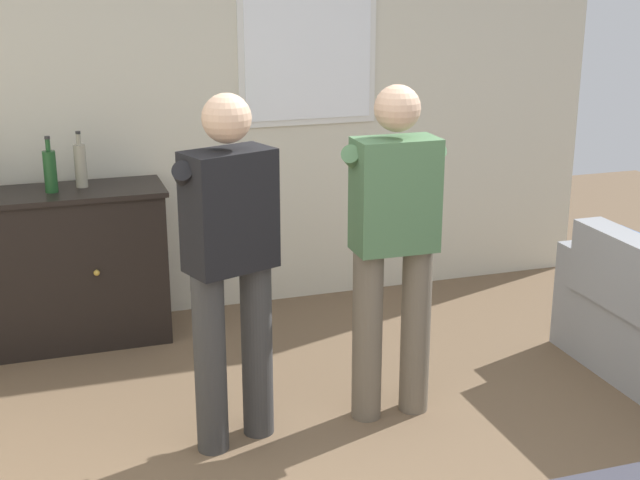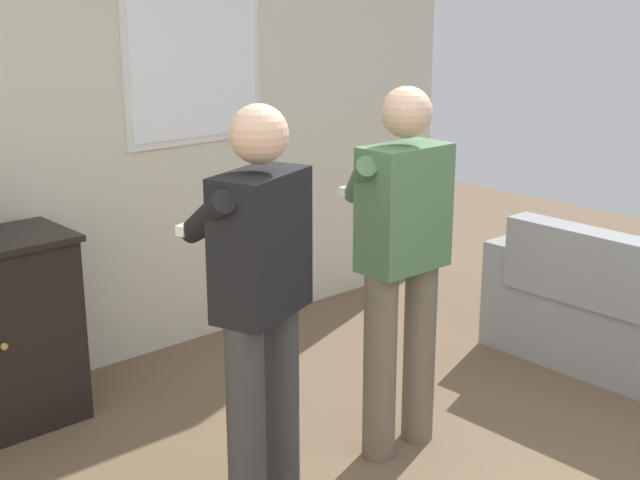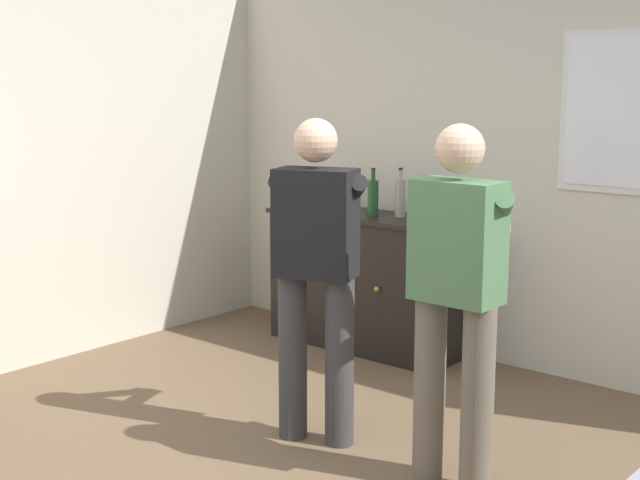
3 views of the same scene
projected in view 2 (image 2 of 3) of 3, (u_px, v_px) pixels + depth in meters
The scene contains 3 objects.
wall_back_with_window at pixel (107, 115), 4.80m from camera, with size 5.20×0.15×2.80m.
person_standing_left at pixel (259, 299), 3.39m from camera, with size 0.53×0.52×1.68m.
person_standing_right at pixel (401, 255), 3.93m from camera, with size 0.56×0.48×1.68m.
Camera 2 is at (-2.35, -1.68, 2.09)m, focal length 50.00 mm.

